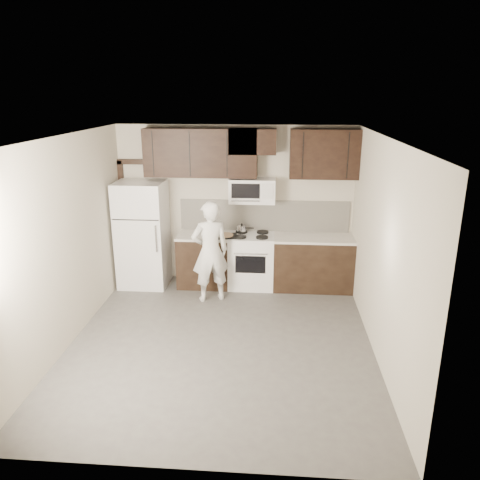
# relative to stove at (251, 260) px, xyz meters

# --- Properties ---
(floor) EXTENTS (4.50, 4.50, 0.00)m
(floor) POSITION_rel_stove_xyz_m (-0.30, -1.94, -0.46)
(floor) COLOR #4D4A48
(floor) RESTS_ON ground
(back_wall) EXTENTS (4.00, 0.00, 4.00)m
(back_wall) POSITION_rel_stove_xyz_m (-0.30, 0.31, 0.89)
(back_wall) COLOR #C0B6A3
(back_wall) RESTS_ON ground
(ceiling) EXTENTS (4.50, 4.50, 0.00)m
(ceiling) POSITION_rel_stove_xyz_m (-0.30, -1.94, 2.24)
(ceiling) COLOR white
(ceiling) RESTS_ON back_wall
(counter_run) EXTENTS (2.95, 0.64, 0.91)m
(counter_run) POSITION_rel_stove_xyz_m (0.30, 0.00, -0.00)
(counter_run) COLOR black
(counter_run) RESTS_ON floor
(stove) EXTENTS (0.76, 0.66, 0.94)m
(stove) POSITION_rel_stove_xyz_m (0.00, 0.00, 0.00)
(stove) COLOR white
(stove) RESTS_ON floor
(backsplash) EXTENTS (2.90, 0.02, 0.54)m
(backsplash) POSITION_rel_stove_xyz_m (0.20, 0.30, 0.72)
(backsplash) COLOR beige
(backsplash) RESTS_ON counter_run
(upper_cabinets) EXTENTS (3.48, 0.35, 0.78)m
(upper_cabinets) POSITION_rel_stove_xyz_m (-0.09, 0.14, 1.82)
(upper_cabinets) COLOR black
(upper_cabinets) RESTS_ON back_wall
(microwave) EXTENTS (0.76, 0.42, 0.40)m
(microwave) POSITION_rel_stove_xyz_m (-0.00, 0.12, 1.19)
(microwave) COLOR white
(microwave) RESTS_ON upper_cabinets
(refrigerator) EXTENTS (0.80, 0.76, 1.80)m
(refrigerator) POSITION_rel_stove_xyz_m (-1.85, -0.05, 0.44)
(refrigerator) COLOR white
(refrigerator) RESTS_ON floor
(door_trim) EXTENTS (0.50, 0.08, 2.12)m
(door_trim) POSITION_rel_stove_xyz_m (-2.22, 0.27, 0.79)
(door_trim) COLOR black
(door_trim) RESTS_ON floor
(saucepan) EXTENTS (0.30, 0.17, 0.16)m
(saucepan) POSITION_rel_stove_xyz_m (-0.18, 0.15, 0.52)
(saucepan) COLOR silver
(saucepan) RESTS_ON stove
(baking_tray) EXTENTS (0.45, 0.37, 0.02)m
(baking_tray) POSITION_rel_stove_xyz_m (-0.43, -0.12, 0.46)
(baking_tray) COLOR black
(baking_tray) RESTS_ON counter_run
(pizza) EXTENTS (0.32, 0.32, 0.02)m
(pizza) POSITION_rel_stove_xyz_m (-0.43, -0.12, 0.48)
(pizza) COLOR tan
(pizza) RESTS_ON baking_tray
(person) EXTENTS (0.70, 0.58, 1.63)m
(person) POSITION_rel_stove_xyz_m (-0.62, -0.61, 0.36)
(person) COLOR white
(person) RESTS_ON floor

